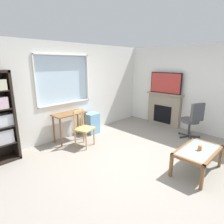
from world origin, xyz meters
The scene contains 11 objects.
ground centered at (0.00, 0.00, -0.01)m, with size 6.32×5.47×0.02m, color gray.
wall_back_with_window centered at (0.03, 2.23, 1.22)m, with size 5.32×0.15×2.52m.
wall_right centered at (2.72, 0.00, 1.26)m, with size 0.12×4.67×2.52m, color silver.
desk_under_window centered at (-0.33, 1.88, 0.61)m, with size 0.85×0.44×0.75m.
wooden_chair centered at (-0.29, 1.37, 0.46)m, with size 0.52×0.51×0.90m.
plastic_drawer_unit centered at (0.42, 1.93, 0.30)m, with size 0.35×0.40×0.60m, color #72ADDB.
fireplace centered at (2.57, 0.80, 0.53)m, with size 0.26×1.21×1.06m.
tv centered at (2.55, 0.80, 1.39)m, with size 0.06×1.05×0.65m.
office_chair centered at (2.08, -0.34, 0.55)m, with size 0.58×0.62×1.00m.
coffee_table centered at (0.52, -1.08, 0.38)m, with size 1.03×0.59×0.45m.
sippy_cup centered at (0.51, -1.10, 0.49)m, with size 0.07×0.07×0.09m, color orange.
Camera 1 is at (-2.88, -2.17, 2.02)m, focal length 30.07 mm.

